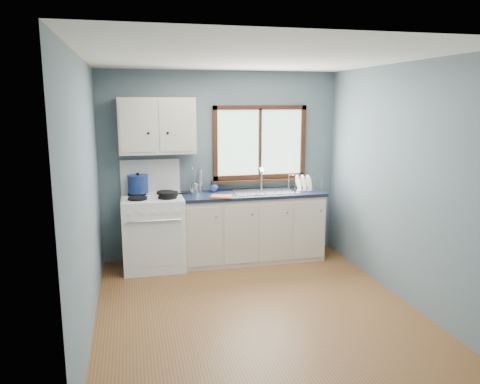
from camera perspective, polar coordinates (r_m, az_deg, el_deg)
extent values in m
cube|color=brown|center=(4.99, 1.87, -14.01)|extent=(3.20, 3.60, 0.02)
cube|color=white|center=(4.55, 2.07, 16.15)|extent=(3.20, 3.60, 0.02)
cube|color=slate|center=(6.35, -2.33, 3.28)|extent=(3.20, 0.02, 2.50)
cube|color=slate|center=(2.95, 11.27, -6.00)|extent=(3.20, 0.02, 2.50)
cube|color=slate|center=(4.47, -18.38, -0.55)|extent=(0.02, 3.60, 2.50)
cube|color=slate|center=(5.26, 19.15, 1.06)|extent=(0.02, 3.60, 2.50)
cube|color=white|center=(6.06, -10.52, -4.90)|extent=(0.76, 0.65, 0.92)
cube|color=white|center=(6.22, -10.88, 1.90)|extent=(0.76, 0.05, 0.44)
cube|color=silver|center=(5.95, -10.67, -0.59)|extent=(0.72, 0.59, 0.01)
cylinder|color=black|center=(5.80, -12.38, -0.77)|extent=(0.23, 0.23, 0.03)
cylinder|color=black|center=(5.81, -8.84, -0.61)|extent=(0.23, 0.23, 0.03)
cylinder|color=black|center=(6.09, -12.44, -0.21)|extent=(0.23, 0.23, 0.03)
cylinder|color=black|center=(6.11, -9.06, -0.06)|extent=(0.23, 0.23, 0.03)
cylinder|color=silver|center=(5.67, -10.42, -3.50)|extent=(0.66, 0.02, 0.02)
cube|color=silver|center=(5.77, -10.33, -6.34)|extent=(0.66, 0.01, 0.55)
cube|color=beige|center=(6.28, 1.48, -4.35)|extent=(1.85, 0.60, 0.88)
cube|color=black|center=(6.42, 1.41, -7.75)|extent=(1.85, 0.54, 0.08)
cube|color=black|center=(6.18, 1.50, -0.23)|extent=(1.89, 0.64, 0.04)
cube|color=silver|center=(6.22, 3.10, 0.05)|extent=(0.84, 0.46, 0.01)
cube|color=silver|center=(6.18, 1.32, -0.69)|extent=(0.36, 0.40, 0.14)
cube|color=silver|center=(6.29, 4.84, -0.52)|extent=(0.36, 0.40, 0.14)
cylinder|color=silver|center=(6.38, 2.61, 1.59)|extent=(0.02, 0.02, 0.28)
cylinder|color=silver|center=(6.30, 2.80, 2.66)|extent=(0.02, 0.16, 0.02)
sphere|color=silver|center=(6.36, 2.62, 2.84)|extent=(0.04, 0.04, 0.04)
cube|color=#9EC6A8|center=(6.42, 2.41, 6.05)|extent=(1.22, 0.01, 0.92)
cube|color=#3A1C0F|center=(6.38, 2.49, 10.25)|extent=(1.30, 0.05, 0.06)
cube|color=#3A1C0F|center=(6.46, 2.42, 1.88)|extent=(1.30, 0.05, 0.06)
cube|color=#3A1C0F|center=(6.26, -3.05, 5.92)|extent=(0.06, 0.05, 1.00)
cube|color=#3A1C0F|center=(6.59, 7.68, 6.10)|extent=(0.06, 0.05, 1.00)
cube|color=#3A1C0F|center=(6.40, 2.45, 6.04)|extent=(0.03, 0.05, 0.92)
cube|color=#3A1C0F|center=(6.44, 2.49, 1.40)|extent=(1.36, 0.10, 0.03)
cube|color=beige|center=(6.02, -10.09, 7.95)|extent=(0.95, 0.32, 0.70)
cube|color=beige|center=(5.84, -12.34, 7.78)|extent=(0.44, 0.01, 0.62)
cube|color=beige|center=(5.87, -7.66, 7.95)|extent=(0.44, 0.01, 0.62)
sphere|color=black|center=(5.83, -11.12, 7.04)|extent=(0.03, 0.03, 0.03)
sphere|color=black|center=(5.85, -8.80, 7.13)|extent=(0.03, 0.03, 0.03)
cylinder|color=black|center=(5.82, -8.73, -0.22)|extent=(0.25, 0.25, 0.05)
cube|color=black|center=(5.82, -7.04, -0.17)|extent=(0.13, 0.03, 0.01)
cylinder|color=navy|center=(6.07, -12.32, 0.92)|extent=(0.28, 0.28, 0.21)
cylinder|color=navy|center=(6.05, -12.37, 1.96)|extent=(0.29, 0.29, 0.01)
sphere|color=black|center=(6.04, -12.37, 2.15)|extent=(0.04, 0.04, 0.04)
cylinder|color=silver|center=(6.12, -5.57, 0.45)|extent=(0.13, 0.13, 0.14)
cylinder|color=silver|center=(6.11, -5.46, 1.77)|extent=(0.01, 0.01, 0.20)
cylinder|color=silver|center=(6.10, -5.80, 1.92)|extent=(0.01, 0.01, 0.24)
cylinder|color=silver|center=(6.08, -5.54, 1.64)|extent=(0.01, 0.01, 0.18)
cylinder|color=silver|center=(6.20, -4.94, 1.40)|extent=(0.08, 0.08, 0.31)
imported|color=#2248A9|center=(6.17, -3.25, 1.10)|extent=(0.12, 0.12, 0.25)
cube|color=#C56228|center=(5.86, -2.26, -0.55)|extent=(0.31, 0.27, 0.02)
cube|color=silver|center=(6.40, 7.91, 0.32)|extent=(0.40, 0.31, 0.01)
cylinder|color=silver|center=(6.20, 6.73, 0.80)|extent=(0.01, 0.01, 0.19)
cylinder|color=silver|center=(6.32, 9.95, 0.92)|extent=(0.01, 0.01, 0.19)
cylinder|color=silver|center=(6.46, 5.94, 1.24)|extent=(0.01, 0.01, 0.19)
cylinder|color=silver|center=(6.58, 9.05, 1.34)|extent=(0.01, 0.01, 0.19)
cylinder|color=silver|center=(6.24, 8.38, 1.71)|extent=(0.37, 0.02, 0.01)
cylinder|color=silver|center=(6.50, 7.53, 2.10)|extent=(0.37, 0.02, 0.01)
cylinder|color=white|center=(6.36, 7.13, 1.14)|extent=(0.06, 0.21, 0.20)
cylinder|color=white|center=(6.38, 7.77, 1.16)|extent=(0.06, 0.21, 0.20)
cylinder|color=white|center=(6.40, 8.40, 1.18)|extent=(0.06, 0.21, 0.20)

